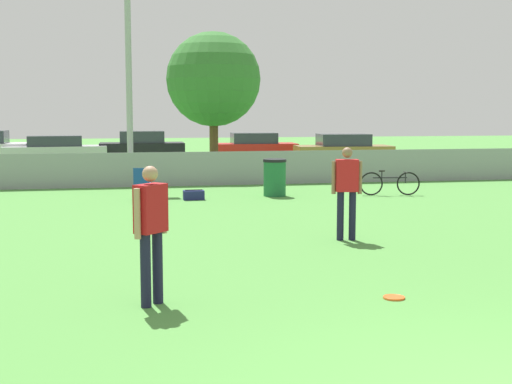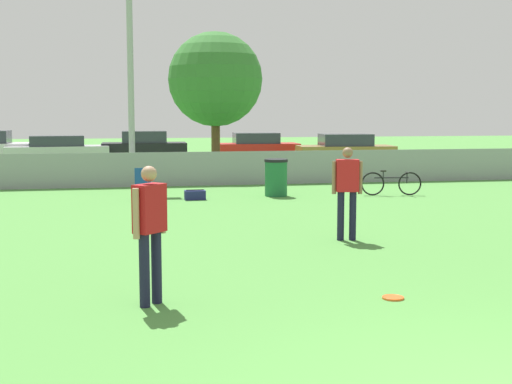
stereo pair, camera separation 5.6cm
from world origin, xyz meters
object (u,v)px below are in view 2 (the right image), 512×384
(light_pole, at_px, (130,43))
(player_thrower_red, at_px, (347,187))
(trash_bin, at_px, (276,177))
(parked_car_silver, at_px, (57,150))
(tree_near_pole, at_px, (215,80))
(frisbee_disc, at_px, (393,298))
(bicycle_sideline, at_px, (391,183))
(parked_car_dark, at_px, (144,147))
(parked_car_red, at_px, (256,148))
(folding_chair_sideline, at_px, (143,181))
(parked_car_tan, at_px, (345,150))
(player_defender_red, at_px, (150,225))
(gear_bag_sideline, at_px, (195,195))

(light_pole, distance_m, player_thrower_red, 12.29)
(trash_bin, bearing_deg, parked_car_silver, 117.32)
(tree_near_pole, relative_size, frisbee_disc, 18.75)
(bicycle_sideline, relative_size, parked_car_dark, 0.44)
(player_thrower_red, distance_m, parked_car_red, 21.04)
(tree_near_pole, bearing_deg, frisbee_disc, -90.46)
(frisbee_disc, bearing_deg, tree_near_pole, 89.54)
(parked_car_silver, distance_m, parked_car_red, 9.20)
(folding_chair_sideline, bearing_deg, parked_car_tan, -121.42)
(player_defender_red, bearing_deg, bicycle_sideline, 8.70)
(bicycle_sideline, xyz_separation_m, parked_car_red, (-1.14, 14.32, 0.33))
(parked_car_red, distance_m, parked_car_tan, 4.79)
(tree_near_pole, height_order, parked_car_dark, tree_near_pole)
(player_thrower_red, relative_size, frisbee_disc, 6.16)
(light_pole, distance_m, parked_car_red, 12.13)
(gear_bag_sideline, relative_size, parked_car_red, 0.14)
(player_thrower_red, distance_m, parked_car_tan, 18.40)
(folding_chair_sideline, distance_m, parked_car_silver, 14.44)
(folding_chair_sideline, relative_size, trash_bin, 0.85)
(player_defender_red, relative_size, frisbee_disc, 6.16)
(parked_car_silver, height_order, parked_car_tan, parked_car_tan)
(trash_bin, xyz_separation_m, gear_bag_sideline, (-2.36, -0.41, -0.40))
(light_pole, xyz_separation_m, parked_car_dark, (0.79, 10.18, -3.89))
(gear_bag_sideline, bearing_deg, parked_car_silver, 108.48)
(player_thrower_red, xyz_separation_m, trash_bin, (0.25, 7.09, -0.48))
(light_pole, height_order, frisbee_disc, light_pole)
(light_pole, bearing_deg, player_thrower_red, -71.73)
(parked_car_tan, bearing_deg, frisbee_disc, -102.20)
(bicycle_sideline, distance_m, parked_car_red, 14.37)
(bicycle_sideline, bearing_deg, tree_near_pole, 129.64)
(bicycle_sideline, bearing_deg, parked_car_tan, 87.40)
(parked_car_silver, bearing_deg, parked_car_dark, 3.77)
(parked_car_dark, bearing_deg, light_pole, -93.30)
(tree_near_pole, xyz_separation_m, gear_bag_sideline, (-1.52, -6.81, -3.42))
(player_thrower_red, bearing_deg, bicycle_sideline, 72.00)
(frisbee_disc, distance_m, parked_car_dark, 25.57)
(player_thrower_red, bearing_deg, parked_car_red, 93.63)
(trash_bin, height_order, parked_car_tan, parked_car_tan)
(player_defender_red, bearing_deg, parked_car_dark, 41.78)
(tree_near_pole, height_order, parked_car_silver, tree_near_pole)
(player_defender_red, bearing_deg, trash_bin, 23.46)
(tree_near_pole, bearing_deg, gear_bag_sideline, -102.57)
(folding_chair_sideline, relative_size, parked_car_dark, 0.23)
(trash_bin, relative_size, parked_car_red, 0.26)
(parked_car_dark, bearing_deg, player_thrower_red, -81.15)
(light_pole, distance_m, gear_bag_sideline, 6.53)
(gear_bag_sideline, xyz_separation_m, parked_car_silver, (-4.71, 14.10, 0.53))
(light_pole, bearing_deg, parked_car_red, 58.12)
(tree_near_pole, bearing_deg, light_pole, -143.13)
(parked_car_red, bearing_deg, player_defender_red, -101.64)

